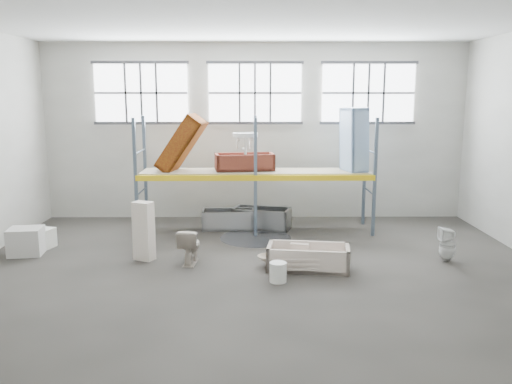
{
  "coord_description": "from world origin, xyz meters",
  "views": [
    {
      "loc": [
        -0.1,
        -9.97,
        3.54
      ],
      "look_at": [
        0.0,
        1.5,
        1.4
      ],
      "focal_mm": 36.51,
      "sensor_mm": 36.0,
      "label": 1
    }
  ],
  "objects_px": {
    "cistern_tall": "(144,231)",
    "carton_near": "(26,241)",
    "blue_tub_upright": "(354,140)",
    "bucket": "(278,272)",
    "toilet_beige": "(190,246)",
    "steel_tub_right": "(262,218)",
    "steel_tub_left": "(228,219)",
    "toilet_white": "(447,244)",
    "rust_tub_flat": "(245,162)",
    "bathtub_beige": "(308,257)"
  },
  "relations": [
    {
      "from": "cistern_tall",
      "to": "carton_near",
      "type": "height_order",
      "value": "cistern_tall"
    },
    {
      "from": "blue_tub_upright",
      "to": "bucket",
      "type": "height_order",
      "value": "blue_tub_upright"
    },
    {
      "from": "toilet_beige",
      "to": "carton_near",
      "type": "xyz_separation_m",
      "value": [
        -3.76,
        0.65,
        -0.08
      ]
    },
    {
      "from": "cistern_tall",
      "to": "carton_near",
      "type": "distance_m",
      "value": 2.79
    },
    {
      "from": "steel_tub_right",
      "to": "bucket",
      "type": "relative_size",
      "value": 3.92
    },
    {
      "from": "steel_tub_left",
      "to": "carton_near",
      "type": "relative_size",
      "value": 1.97
    },
    {
      "from": "cistern_tall",
      "to": "steel_tub_right",
      "type": "relative_size",
      "value": 0.85
    },
    {
      "from": "bucket",
      "to": "steel_tub_right",
      "type": "bearing_deg",
      "value": 93.33
    },
    {
      "from": "bucket",
      "to": "toilet_white",
      "type": "bearing_deg",
      "value": 18.46
    },
    {
      "from": "rust_tub_flat",
      "to": "blue_tub_upright",
      "type": "xyz_separation_m",
      "value": [
        2.83,
        -0.13,
        0.57
      ]
    },
    {
      "from": "steel_tub_left",
      "to": "toilet_beige",
      "type": "bearing_deg",
      "value": -103.3
    },
    {
      "from": "toilet_white",
      "to": "rust_tub_flat",
      "type": "distance_m",
      "value": 5.41
    },
    {
      "from": "toilet_beige",
      "to": "steel_tub_left",
      "type": "distance_m",
      "value": 3.01
    },
    {
      "from": "rust_tub_flat",
      "to": "carton_near",
      "type": "height_order",
      "value": "rust_tub_flat"
    },
    {
      "from": "blue_tub_upright",
      "to": "steel_tub_right",
      "type": "bearing_deg",
      "value": 174.59
    },
    {
      "from": "toilet_beige",
      "to": "steel_tub_right",
      "type": "distance_m",
      "value": 3.36
    },
    {
      "from": "rust_tub_flat",
      "to": "bucket",
      "type": "relative_size",
      "value": 3.95
    },
    {
      "from": "blue_tub_upright",
      "to": "bucket",
      "type": "relative_size",
      "value": 4.32
    },
    {
      "from": "steel_tub_left",
      "to": "toilet_white",
      "type": "bearing_deg",
      "value": -30.35
    },
    {
      "from": "bathtub_beige",
      "to": "cistern_tall",
      "type": "xyz_separation_m",
      "value": [
        -3.51,
        0.64,
        0.4
      ]
    },
    {
      "from": "steel_tub_right",
      "to": "bathtub_beige",
      "type": "bearing_deg",
      "value": -75.02
    },
    {
      "from": "toilet_white",
      "to": "bathtub_beige",
      "type": "bearing_deg",
      "value": -81.37
    },
    {
      "from": "steel_tub_left",
      "to": "steel_tub_right",
      "type": "bearing_deg",
      "value": 2.61
    },
    {
      "from": "blue_tub_upright",
      "to": "bucket",
      "type": "bearing_deg",
      "value": -118.83
    },
    {
      "from": "bathtub_beige",
      "to": "carton_near",
      "type": "bearing_deg",
      "value": 178.34
    },
    {
      "from": "cistern_tall",
      "to": "rust_tub_flat",
      "type": "relative_size",
      "value": 0.85
    },
    {
      "from": "blue_tub_upright",
      "to": "carton_near",
      "type": "relative_size",
      "value": 2.33
    },
    {
      "from": "cistern_tall",
      "to": "rust_tub_flat",
      "type": "height_order",
      "value": "rust_tub_flat"
    },
    {
      "from": "bathtub_beige",
      "to": "toilet_beige",
      "type": "bearing_deg",
      "value": 178.84
    },
    {
      "from": "cistern_tall",
      "to": "rust_tub_flat",
      "type": "bearing_deg",
      "value": 75.11
    },
    {
      "from": "bathtub_beige",
      "to": "steel_tub_right",
      "type": "height_order",
      "value": "steel_tub_right"
    },
    {
      "from": "steel_tub_right",
      "to": "blue_tub_upright",
      "type": "height_order",
      "value": "blue_tub_upright"
    },
    {
      "from": "bathtub_beige",
      "to": "carton_near",
      "type": "distance_m",
      "value": 6.33
    },
    {
      "from": "steel_tub_left",
      "to": "steel_tub_right",
      "type": "relative_size",
      "value": 0.93
    },
    {
      "from": "toilet_white",
      "to": "steel_tub_left",
      "type": "relative_size",
      "value": 0.53
    },
    {
      "from": "toilet_white",
      "to": "steel_tub_right",
      "type": "height_order",
      "value": "toilet_white"
    },
    {
      "from": "bathtub_beige",
      "to": "bucket",
      "type": "height_order",
      "value": "bathtub_beige"
    },
    {
      "from": "blue_tub_upright",
      "to": "steel_tub_left",
      "type": "bearing_deg",
      "value": 176.77
    },
    {
      "from": "blue_tub_upright",
      "to": "carton_near",
      "type": "bearing_deg",
      "value": -164.87
    },
    {
      "from": "steel_tub_left",
      "to": "bucket",
      "type": "xyz_separation_m",
      "value": [
        1.13,
        -4.08,
        -0.06
      ]
    },
    {
      "from": "cistern_tall",
      "to": "steel_tub_left",
      "type": "xyz_separation_m",
      "value": [
        1.71,
        2.68,
        -0.39
      ]
    },
    {
      "from": "toilet_white",
      "to": "steel_tub_left",
      "type": "distance_m",
      "value": 5.62
    },
    {
      "from": "rust_tub_flat",
      "to": "carton_near",
      "type": "distance_m",
      "value": 5.58
    },
    {
      "from": "toilet_beige",
      "to": "cistern_tall",
      "type": "xyz_separation_m",
      "value": [
        -1.02,
        0.25,
        0.26
      ]
    },
    {
      "from": "rust_tub_flat",
      "to": "steel_tub_right",
      "type": "bearing_deg",
      "value": 11.6
    },
    {
      "from": "bathtub_beige",
      "to": "bucket",
      "type": "relative_size",
      "value": 4.36
    },
    {
      "from": "steel_tub_left",
      "to": "blue_tub_upright",
      "type": "height_order",
      "value": "blue_tub_upright"
    },
    {
      "from": "bathtub_beige",
      "to": "steel_tub_right",
      "type": "distance_m",
      "value": 3.48
    },
    {
      "from": "cistern_tall",
      "to": "toilet_beige",
      "type": "bearing_deg",
      "value": 10.8
    },
    {
      "from": "bathtub_beige",
      "to": "toilet_white",
      "type": "xyz_separation_m",
      "value": [
        3.05,
        0.48,
        0.13
      ]
    }
  ]
}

